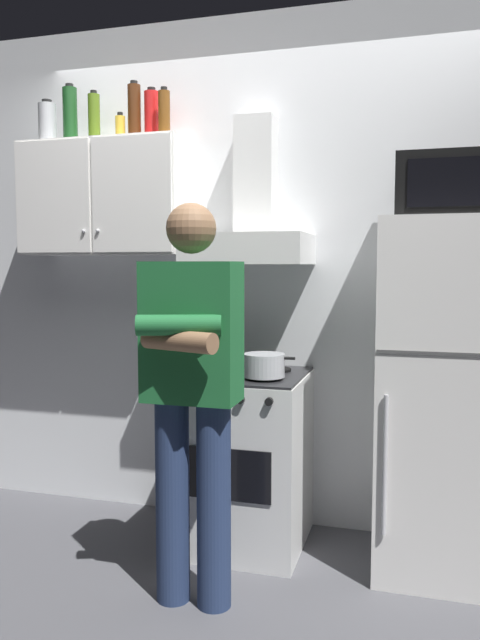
{
  "coord_description": "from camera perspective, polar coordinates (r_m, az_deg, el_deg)",
  "views": [
    {
      "loc": [
        0.76,
        -2.66,
        1.4
      ],
      "look_at": [
        0.0,
        0.0,
        1.15
      ],
      "focal_mm": 34.78,
      "sensor_mm": 36.0,
      "label": 1
    }
  ],
  "objects": [
    {
      "name": "ground_plane",
      "position": [
        3.1,
        0.0,
        -21.68
      ],
      "size": [
        7.0,
        7.0,
        0.0
      ],
      "primitive_type": "plane",
      "color": "#4C4C51"
    },
    {
      "name": "back_wall_tiled",
      "position": [
        3.35,
        2.84,
        4.28
      ],
      "size": [
        4.8,
        0.1,
        2.7
      ],
      "primitive_type": "cube",
      "color": "white",
      "rests_on": "ground_plane"
    },
    {
      "name": "upper_cabinet",
      "position": [
        3.46,
        -12.14,
        10.84
      ],
      "size": [
        0.9,
        0.37,
        0.6
      ],
      "color": "white"
    },
    {
      "name": "stove_oven",
      "position": [
        3.17,
        0.38,
        -12.6
      ],
      "size": [
        0.6,
        0.62,
        0.87
      ],
      "color": "silver",
      "rests_on": "ground_plane"
    },
    {
      "name": "range_hood",
      "position": [
        3.15,
        1.02,
        8.74
      ],
      "size": [
        0.6,
        0.44,
        0.75
      ],
      "color": "white"
    },
    {
      "name": "refrigerator",
      "position": [
        2.97,
        18.43,
        -6.75
      ],
      "size": [
        0.6,
        0.62,
        1.6
      ],
      "color": "white",
      "rests_on": "ground_plane"
    },
    {
      "name": "microwave",
      "position": [
        2.95,
        18.93,
        11.5
      ],
      "size": [
        0.48,
        0.37,
        0.28
      ],
      "color": "black",
      "rests_on": "refrigerator"
    },
    {
      "name": "person_standing",
      "position": [
        2.51,
        -4.47,
        -6.31
      ],
      "size": [
        0.38,
        0.33,
        1.64
      ],
      "color": "navy",
      "rests_on": "ground_plane"
    },
    {
      "name": "cooking_pot",
      "position": [
        2.91,
        2.23,
        -4.17
      ],
      "size": [
        0.29,
        0.19,
        0.11
      ],
      "color": "#B7BABF",
      "rests_on": "stove_oven"
    },
    {
      "name": "bottle_spice_jar",
      "position": [
        3.48,
        -10.96,
        16.95
      ],
      "size": [
        0.05,
        0.05,
        0.15
      ],
      "color": "gold",
      "rests_on": "upper_cabinet"
    },
    {
      "name": "bottle_wine_green",
      "position": [
        3.63,
        -15.36,
        17.69
      ],
      "size": [
        0.08,
        0.08,
        0.31
      ],
      "color": "#19471E",
      "rests_on": "upper_cabinet"
    },
    {
      "name": "bottle_soda_red",
      "position": [
        3.44,
        -8.13,
        18.14
      ],
      "size": [
        0.08,
        0.08,
        0.27
      ],
      "color": "red",
      "rests_on": "upper_cabinet"
    },
    {
      "name": "bottle_olive_oil",
      "position": [
        3.59,
        -13.28,
        17.6
      ],
      "size": [
        0.06,
        0.06,
        0.28
      ],
      "color": "#4C6B19",
      "rests_on": "upper_cabinet"
    },
    {
      "name": "bottle_canister_steel",
      "position": [
        3.68,
        -17.3,
        16.87
      ],
      "size": [
        0.1,
        0.1,
        0.24
      ],
      "color": "#B2B5BA",
      "rests_on": "upper_cabinet"
    },
    {
      "name": "bottle_rum_dark",
      "position": [
        3.46,
        -9.7,
        18.34
      ],
      "size": [
        0.07,
        0.07,
        0.3
      ],
      "color": "#47230F",
      "rests_on": "upper_cabinet"
    },
    {
      "name": "bottle_beer_brown",
      "position": [
        3.35,
        -6.99,
        18.35
      ],
      "size": [
        0.06,
        0.06,
        0.25
      ],
      "color": "brown",
      "rests_on": "upper_cabinet"
    }
  ]
}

